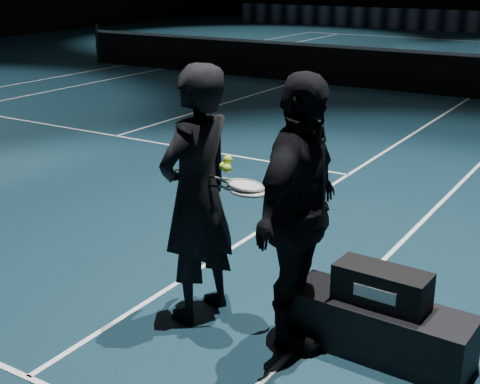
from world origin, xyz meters
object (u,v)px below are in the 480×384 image
(racket_bag, at_px, (382,286))
(tennis_balls, at_px, (226,165))
(racket_lower, at_px, (249,192))
(player_bench, at_px, (379,328))
(player_a, at_px, (197,195))
(player_b, at_px, (299,214))
(racket_upper, at_px, (246,185))

(racket_bag, relative_size, tennis_balls, 5.52)
(tennis_balls, bearing_deg, racket_lower, 1.36)
(player_bench, bearing_deg, racket_lower, -167.62)
(racket_bag, xyz_separation_m, tennis_balls, (-1.18, -0.17, 0.74))
(player_a, bearing_deg, racket_bag, 104.37)
(player_b, relative_size, racket_lower, 2.95)
(racket_upper, bearing_deg, tennis_balls, -170.43)
(player_b, relative_size, racket_upper, 2.95)
(racket_upper, distance_m, tennis_balls, 0.21)
(player_bench, height_order, player_a, player_a)
(player_a, distance_m, player_b, 0.85)
(tennis_balls, bearing_deg, racket_upper, 16.40)
(racket_lower, bearing_deg, tennis_balls, 178.53)
(player_bench, relative_size, player_a, 0.66)
(player_bench, bearing_deg, player_b, -163.19)
(player_a, bearing_deg, tennis_balls, 100.84)
(racket_lower, xyz_separation_m, racket_upper, (-0.05, 0.04, 0.03))
(player_bench, relative_size, racket_lower, 1.95)
(player_bench, relative_size, player_b, 0.66)
(player_a, relative_size, player_b, 1.00)
(racket_upper, relative_size, tennis_balls, 5.67)
(player_b, distance_m, racket_upper, 0.47)
(player_bench, bearing_deg, racket_upper, -170.11)
(player_b, bearing_deg, racket_lower, 89.04)
(player_b, distance_m, racket_lower, 0.41)
(tennis_balls, bearing_deg, racket_bag, 8.23)
(player_a, distance_m, tennis_balls, 0.37)
(player_a, relative_size, racket_lower, 2.95)
(player_a, height_order, player_b, same)
(player_b, xyz_separation_m, racket_lower, (-0.40, -0.02, 0.10))
(player_bench, distance_m, racket_lower, 1.35)
(player_a, bearing_deg, player_bench, 104.37)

